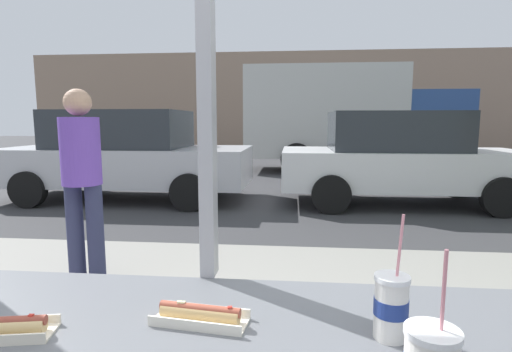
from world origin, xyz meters
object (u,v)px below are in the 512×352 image
object	(u,v)px
box_truck	(346,116)
pedestrian	(82,173)
soda_cup_left	(391,306)
parked_car_white	(399,158)
hotdog_tray_far	(200,314)
parked_car_silver	(126,155)

from	to	relation	value
box_truck	pedestrian	world-z (taller)	box_truck
soda_cup_left	parked_car_white	xyz separation A→B (m)	(1.64, 6.37, -0.19)
soda_cup_left	pedestrian	xyz separation A→B (m)	(-2.01, 2.18, 0.02)
soda_cup_left	pedestrian	size ratio (longest dim) A/B	0.20
box_truck	parked_car_white	bearing A→B (deg)	-86.05
soda_cup_left	parked_car_white	size ratio (longest dim) A/B	0.08
pedestrian	hotdog_tray_far	bearing A→B (deg)	-54.84
parked_car_white	pedestrian	world-z (taller)	pedestrian
parked_car_silver	hotdog_tray_far	bearing A→B (deg)	-65.04
parked_car_silver	box_truck	xyz separation A→B (m)	(4.74, 4.88, 0.78)
soda_cup_left	pedestrian	world-z (taller)	pedestrian
box_truck	parked_car_silver	bearing A→B (deg)	-134.19
pedestrian	parked_car_white	bearing A→B (deg)	48.94
parked_car_white	hotdog_tray_far	bearing A→B (deg)	-108.55
parked_car_silver	pedestrian	bearing A→B (deg)	-71.09
soda_cup_left	parked_car_white	distance (m)	6.58
parked_car_silver	parked_car_white	size ratio (longest dim) A/B	1.08
parked_car_silver	parked_car_white	distance (m)	5.08
hotdog_tray_far	parked_car_white	xyz separation A→B (m)	(2.13, 6.34, -0.13)
soda_cup_left	hotdog_tray_far	world-z (taller)	soda_cup_left
soda_cup_left	pedestrian	bearing A→B (deg)	132.58
parked_car_silver	pedestrian	distance (m)	4.43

